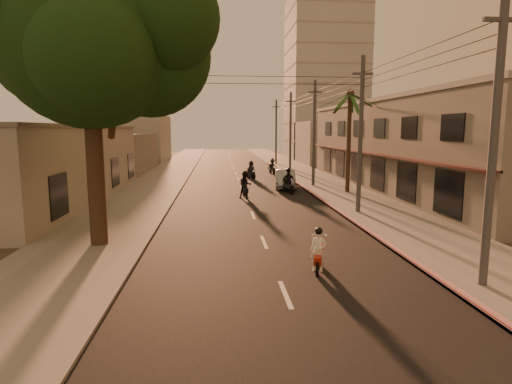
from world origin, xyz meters
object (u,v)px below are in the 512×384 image
Objects in this scene: scooter_mid_a at (245,186)px; scooter_far_b at (272,167)px; scooter_red at (318,252)px; scooter_mid_b at (288,182)px; scooter_far_a at (251,171)px; broadleaf_tree at (100,39)px; parked_car at (285,179)px; palm_tree at (350,99)px.

scooter_far_b is at bearing 72.18° from scooter_mid_a.
scooter_red is 0.88× the size of scooter_far_b.
scooter_mid_b is (3.44, 1.93, -0.00)m from scooter_mid_a.
scooter_red is at bearing -112.99° from scooter_far_a.
scooter_red is 32.70m from scooter_far_b.
broadleaf_tree is 31.34m from scooter_far_b.
parked_car is (-0.35, -11.38, -0.05)m from scooter_far_b.
broadleaf_tree reaches higher than scooter_mid_a.
scooter_far_b is at bearing 101.51° from scooter_red.
scooter_far_b is at bearing 105.34° from palm_tree.
scooter_mid_a is at bearing -119.12° from parked_car.
palm_tree is 10.34m from scooter_mid_a.
scooter_mid_a is at bearing -115.38° from scooter_far_b.
scooter_red reaches higher than parked_car.
broadleaf_tree is 6.10× the size of scooter_mid_b.
broadleaf_tree is at bearing -122.44° from scooter_mid_a.
scooter_mid_a is at bearing 111.27° from scooter_red.
scooter_mid_b is at bearing 177.92° from palm_tree.
scooter_mid_a reaches higher than scooter_far_b.
scooter_mid_b reaches higher than scooter_red.
scooter_red is at bearing -88.55° from parked_car.
parked_car is at bearing 143.38° from palm_tree.
scooter_far_b is (10.60, 28.48, -7.66)m from broadleaf_tree.
scooter_mid_a is 0.42× the size of parked_car.
scooter_far_a reaches higher than scooter_red.
scooter_far_a is (-6.70, 10.17, -6.31)m from palm_tree.
scooter_mid_a is 6.22m from parked_car.
parked_car is (-4.36, 3.24, -6.39)m from palm_tree.
scooter_mid_b is at bearing -87.36° from parked_car.
scooter_mid_b is 0.41× the size of parked_car.
parked_car is (0.25, 3.07, -0.13)m from scooter_mid_b.
palm_tree is 4.46× the size of scooter_far_a.
scooter_mid_a is 12.01m from scooter_far_a.
broadleaf_tree is at bearing -136.52° from palm_tree.
scooter_far_a is (-0.17, 28.16, 0.13)m from scooter_red.
broadleaf_tree is at bearing -113.64° from parked_car.
scooter_red is 16.29m from scooter_mid_a.
scooter_red is at bearing -111.08° from scooter_mid_b.
broadleaf_tree reaches higher than palm_tree.
scooter_mid_b reaches higher than parked_car.
palm_tree is (14.61, 13.86, -1.33)m from broadleaf_tree.
palm_tree is 4.05× the size of scooter_mid_a.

